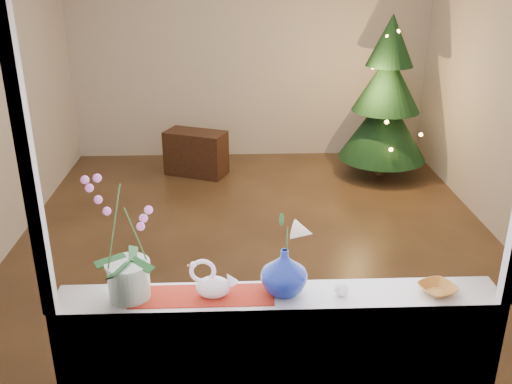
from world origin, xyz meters
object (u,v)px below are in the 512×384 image
amber_dish (438,290)px  side_table (196,153)px  blue_vase (284,268)px  orchid_pot (125,239)px  swan (213,279)px  paperweight (342,290)px  xmas_tree (386,98)px

amber_dish → side_table: size_ratio=0.21×
blue_vase → side_table: (-0.69, 4.13, -0.79)m
orchid_pot → amber_dish: (1.51, -0.02, -0.30)m
swan → side_table: bearing=98.2°
swan → side_table: 4.23m
amber_dish → side_table: 4.46m
swan → paperweight: swan is taller
xmas_tree → side_table: bearing=177.3°
orchid_pot → swan: bearing=-1.6°
amber_dish → xmas_tree: xmas_tree is taller
xmas_tree → paperweight: bearing=-107.1°
swan → amber_dish: bearing=2.9°
orchid_pot → xmas_tree: bearing=60.5°
xmas_tree → side_table: 2.33m
amber_dish → blue_vase: bearing=177.5°
paperweight → xmas_tree: bearing=72.9°
side_table → amber_dish: bearing=-48.5°
amber_dish → xmas_tree: 4.13m
swan → blue_vase: (0.35, 0.02, 0.04)m
paperweight → xmas_tree: (1.25, 4.06, -0.01)m
blue_vase → xmas_tree: 4.31m
blue_vase → amber_dish: 0.77m
paperweight → blue_vase: bearing=172.2°
paperweight → xmas_tree: 4.25m
paperweight → amber_dish: (0.48, 0.01, -0.02)m
swan → paperweight: 0.63m
xmas_tree → orchid_pot: bearing=-119.5°
swan → amber_dish: (1.10, -0.01, -0.08)m
xmas_tree → swan: bearing=-114.9°
amber_dish → side_table: bearing=109.3°
xmas_tree → side_table: size_ratio=2.65×
paperweight → amber_dish: size_ratio=0.46×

